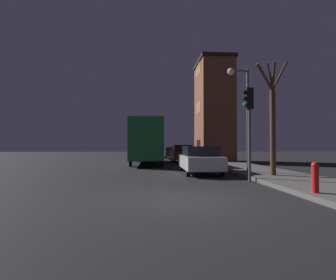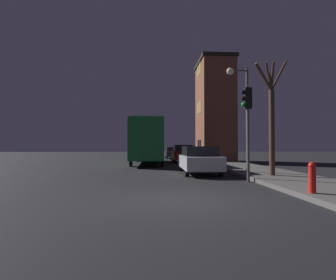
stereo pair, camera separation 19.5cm
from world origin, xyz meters
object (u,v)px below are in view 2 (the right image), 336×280
at_px(bus, 147,138).
at_px(car_near_lane, 199,159).
at_px(fire_hydrant, 312,177).
at_px(car_far_lane, 173,152).
at_px(streetlamp, 242,103).
at_px(bare_tree, 271,118).
at_px(car_mid_lane, 183,153).
at_px(traffic_light, 247,114).

bearing_deg(bus, car_near_lane, -69.86).
distance_m(car_near_lane, fire_hydrant, 7.34).
relative_size(bus, car_far_lane, 2.09).
bearing_deg(car_near_lane, streetlamp, -25.29).
xyz_separation_m(streetlamp, bare_tree, (0.89, -1.51, -0.93)).
xyz_separation_m(car_near_lane, fire_hydrant, (2.09, -7.03, -0.14)).
distance_m(bus, car_mid_lane, 3.98).
bearing_deg(car_near_lane, car_mid_lane, 88.72).
bearing_deg(fire_hydrant, streetlamp, 89.94).
height_order(car_mid_lane, fire_hydrant, car_mid_lane).
distance_m(bare_tree, car_near_lane, 4.42).
xyz_separation_m(car_near_lane, car_far_lane, (-0.12, 17.36, -0.06)).
xyz_separation_m(bus, fire_hydrant, (5.12, -15.30, -1.54)).
distance_m(bus, fire_hydrant, 16.21).
distance_m(streetlamp, car_mid_lane, 11.64).
distance_m(car_mid_lane, fire_hydrant, 17.24).
relative_size(streetlamp, fire_hydrant, 6.04).
height_order(bare_tree, car_mid_lane, bare_tree).
distance_m(bare_tree, fire_hydrant, 5.13).
height_order(streetlamp, car_near_lane, streetlamp).
distance_m(bare_tree, car_mid_lane, 13.06).
relative_size(car_mid_lane, fire_hydrant, 4.85).
bearing_deg(car_mid_lane, fire_hydrant, -83.79).
bearing_deg(car_far_lane, streetlamp, -83.12).
height_order(car_mid_lane, car_far_lane, car_mid_lane).
bearing_deg(bus, streetlamp, -61.00).
bearing_deg(car_mid_lane, bus, -150.50).
relative_size(streetlamp, car_mid_lane, 1.24).
distance_m(traffic_light, car_far_lane, 20.99).
relative_size(streetlamp, bare_tree, 1.04).
xyz_separation_m(streetlamp, traffic_light, (-0.61, -2.46, -0.89)).
relative_size(bus, car_mid_lane, 2.22).
height_order(bus, fire_hydrant, bus).
height_order(car_near_lane, fire_hydrant, car_near_lane).
bearing_deg(streetlamp, traffic_light, -103.89).
xyz_separation_m(bus, car_far_lane, (2.92, 9.10, -1.45)).
distance_m(bus, car_far_lane, 9.66).
bearing_deg(bare_tree, car_far_lane, 98.89).
bearing_deg(streetlamp, car_mid_lane, 99.58).
xyz_separation_m(car_far_lane, fire_hydrant, (2.21, -24.40, -0.08)).
bearing_deg(car_mid_lane, car_far_lane, 92.70).
bearing_deg(streetlamp, bus, 119.00).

